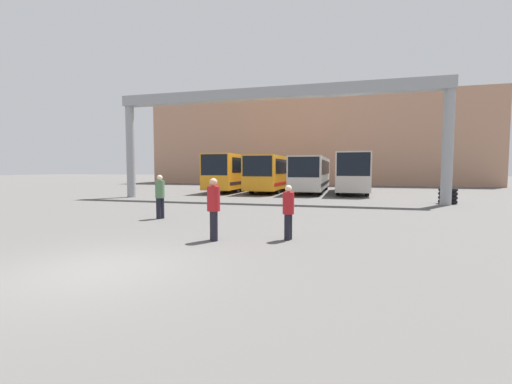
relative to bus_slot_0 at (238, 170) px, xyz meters
The scene contains 11 objects.
ground_plane 25.93m from the bus_slot_0, 78.22° to the right, with size 200.00×200.00×0.00m, color #514F4C.
building_backdrop 19.52m from the bus_slot_0, 74.00° to the left, with size 43.81×12.00×11.31m.
overhead_gantry 11.46m from the bus_slot_0, 60.60° to the right, with size 21.36×0.80×7.25m.
bus_slot_0 is the anchor object (origin of this frame).
bus_slot_1 3.57m from the bus_slot_0, ahead, with size 2.57×10.72×3.17m.
bus_slot_2 7.04m from the bus_slot_0, ahead, with size 2.55×11.56×3.06m.
bus_slot_3 10.60m from the bus_slot_0, ahead, with size 2.52×10.02×3.33m.
pedestrian_mid_left 18.69m from the bus_slot_0, 81.74° to the right, with size 0.38×0.38×1.83m.
pedestrian_far_center 22.96m from the bus_slot_0, 68.09° to the right, with size 0.33×0.33×1.61m.
pedestrian_near_center 22.89m from the bus_slot_0, 73.54° to the right, with size 0.38×0.38×1.81m.
tire_stack 18.19m from the bus_slot_0, 28.27° to the right, with size 1.04×1.04×0.96m.
Camera 1 is at (4.95, -5.79, 2.09)m, focal length 24.00 mm.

